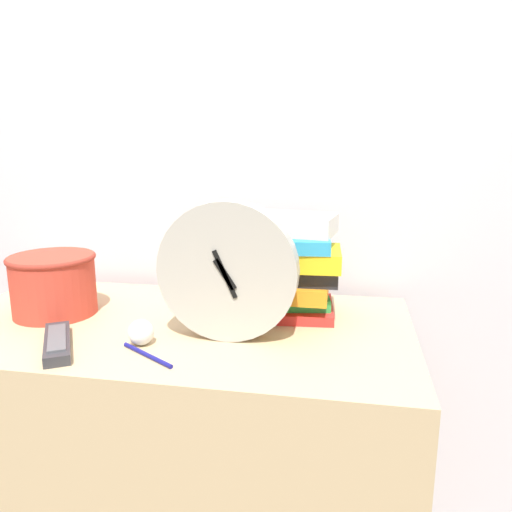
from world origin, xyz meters
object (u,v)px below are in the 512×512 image
Objects in this scene: crumpled_paper_ball at (141,332)px; pen at (147,355)px; basket at (53,282)px; tv_remote at (57,343)px; book_stack at (283,267)px; desk_clock at (228,271)px.

pen is at bearing -57.39° from crumpled_paper_ball.
basket reaches higher than crumpled_paper_ball.
basket is at bearing 122.57° from tv_remote.
basket is at bearing -169.83° from book_stack.
book_stack is 2.07× the size of pen.
desk_clock reaches higher than book_stack.
pen is (0.18, -0.01, -0.01)m from tv_remote.
tv_remote is at bearing -57.43° from basket.
tv_remote is 1.45× the size of pen.
book_stack is 5.17× the size of crumpled_paper_ball.
tv_remote is (-0.39, -0.27, -0.10)m from book_stack.
book_stack is at bearing 52.63° from pen.
desk_clock is at bearing 19.01° from tv_remote.
basket is 0.30m from crumpled_paper_ball.
crumpled_paper_ball is at bearing -158.80° from desk_clock.
desk_clock is 0.43m from basket.
desk_clock reaches higher than crumpled_paper_ball.
book_stack is 1.43× the size of tv_remote.
book_stack reaches higher than pen.
basket is at bearing 148.02° from pen.
desk_clock is 2.21× the size of pen.
desk_clock is 0.35m from tv_remote.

